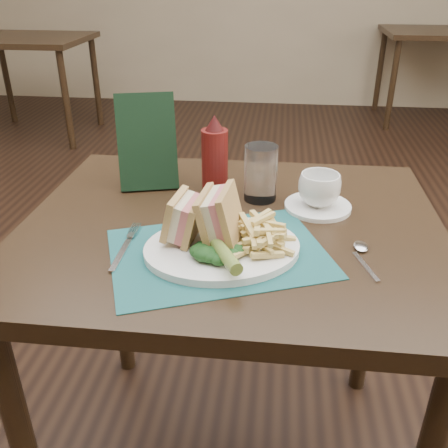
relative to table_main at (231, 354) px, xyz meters
name	(u,v)px	position (x,y,z in m)	size (l,w,h in m)	color
floor	(244,338)	(0.00, 0.50, -0.38)	(7.00, 7.00, 0.00)	black
wall_back	(272,103)	(0.00, 4.00, -0.38)	(6.00, 6.00, 0.00)	tan
table_main	(231,354)	(0.00, 0.00, 0.00)	(0.90, 0.75, 0.75)	black
table_bg_left	(34,87)	(-1.84, 2.79, 0.00)	(0.90, 0.75, 0.75)	black
table_bg_right	(433,77)	(1.36, 3.56, 0.00)	(0.90, 0.75, 0.75)	black
placemat	(218,253)	(-0.01, -0.13, 0.38)	(0.40, 0.29, 0.00)	#194F50
plate	(222,249)	(-0.01, -0.13, 0.38)	(0.30, 0.24, 0.01)	white
sandwich_half_a	(174,216)	(-0.10, -0.11, 0.44)	(0.06, 0.09, 0.08)	tan
sandwich_half_b	(209,215)	(-0.03, -0.11, 0.45)	(0.06, 0.11, 0.10)	tan
kale_garnish	(218,252)	(-0.01, -0.18, 0.41)	(0.11, 0.08, 0.03)	#133414
pickle_spear	(224,254)	(0.01, -0.20, 0.41)	(0.02, 0.02, 0.12)	olive
fries_pile	(259,230)	(0.06, -0.12, 0.42)	(0.18, 0.20, 0.06)	#D2B969
fork	(125,245)	(-0.20, -0.13, 0.38)	(0.03, 0.17, 0.01)	silver
spoon	(364,258)	(0.26, -0.13, 0.38)	(0.03, 0.15, 0.01)	silver
saucer	(318,206)	(0.19, 0.09, 0.38)	(0.15, 0.15, 0.01)	white
coffee_cup	(319,189)	(0.19, 0.09, 0.42)	(0.09, 0.09, 0.07)	white
drinking_glass	(261,173)	(0.05, 0.13, 0.44)	(0.08, 0.08, 0.13)	white
ketchup_bottle	(215,153)	(-0.06, 0.17, 0.47)	(0.06, 0.06, 0.19)	#55100E
check_presenter	(147,142)	(-0.22, 0.18, 0.49)	(0.14, 0.02, 0.23)	black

